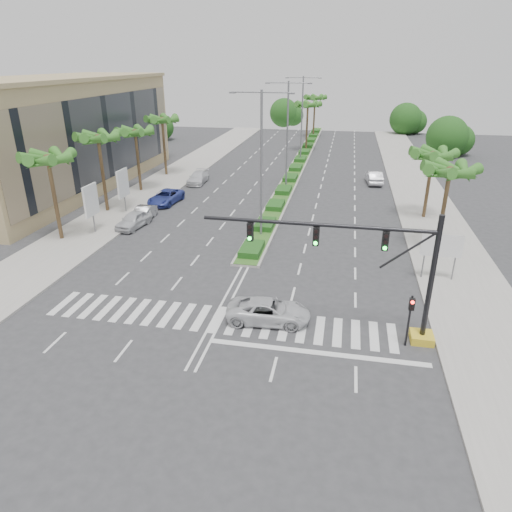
{
  "coord_description": "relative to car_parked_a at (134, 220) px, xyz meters",
  "views": [
    {
      "loc": [
        6.73,
        -22.31,
        14.08
      ],
      "look_at": [
        1.75,
        2.91,
        3.0
      ],
      "focal_mm": 32.0,
      "sensor_mm": 36.0,
      "label": 1
    }
  ],
  "objects": [
    {
      "name": "ground",
      "position": [
        11.8,
        -14.07,
        -0.72
      ],
      "size": [
        160.0,
        160.0,
        0.0
      ],
      "primitive_type": "plane",
      "color": "#333335",
      "rests_on": "ground"
    },
    {
      "name": "footpath_right",
      "position": [
        27.0,
        5.93,
        -0.65
      ],
      "size": [
        6.0,
        120.0,
        0.15
      ],
      "primitive_type": "cube",
      "color": "gray",
      "rests_on": "ground"
    },
    {
      "name": "footpath_left",
      "position": [
        -3.4,
        5.93,
        -0.65
      ],
      "size": [
        6.0,
        120.0,
        0.15
      ],
      "primitive_type": "cube",
      "color": "gray",
      "rests_on": "ground"
    },
    {
      "name": "median",
      "position": [
        11.8,
        30.93,
        -0.62
      ],
      "size": [
        2.2,
        75.0,
        0.2
      ],
      "primitive_type": "cube",
      "color": "gray",
      "rests_on": "ground"
    },
    {
      "name": "median_grass",
      "position": [
        11.8,
        30.93,
        -0.5
      ],
      "size": [
        1.8,
        75.0,
        0.04
      ],
      "primitive_type": "cube",
      "color": "#33531C",
      "rests_on": "median"
    },
    {
      "name": "building",
      "position": [
        -14.2,
        11.93,
        5.28
      ],
      "size": [
        12.0,
        36.0,
        12.0
      ],
      "primitive_type": "cube",
      "color": "tan",
      "rests_on": "ground"
    },
    {
      "name": "signal_gantry",
      "position": [
        21.07,
        -14.07,
        2.73
      ],
      "size": [
        12.6,
        1.2,
        7.2
      ],
      "color": "gold",
      "rests_on": "ground"
    },
    {
      "name": "pedestrian_signal",
      "position": [
        22.4,
        -14.75,
        1.32
      ],
      "size": [
        0.28,
        0.36,
        3.0
      ],
      "color": "black",
      "rests_on": "ground"
    },
    {
      "name": "direction_sign",
      "position": [
        25.3,
        -6.08,
        1.73
      ],
      "size": [
        2.7,
        0.11,
        3.4
      ],
      "color": "slate",
      "rests_on": "ground"
    },
    {
      "name": "billboard_near",
      "position": [
        -2.7,
        -2.07,
        2.24
      ],
      "size": [
        0.18,
        2.1,
        4.35
      ],
      "color": "slate",
      "rests_on": "ground"
    },
    {
      "name": "billboard_far",
      "position": [
        -2.7,
        3.93,
        2.24
      ],
      "size": [
        0.18,
        2.1,
        4.35
      ],
      "color": "slate",
      "rests_on": "ground"
    },
    {
      "name": "palm_left_near",
      "position": [
        -4.7,
        -4.07,
        5.97
      ],
      "size": [
        4.57,
        4.68,
        7.55
      ],
      "color": "brown",
      "rests_on": "ground"
    },
    {
      "name": "palm_left_mid",
      "position": [
        -4.7,
        3.93,
        6.35
      ],
      "size": [
        4.57,
        4.68,
        7.95
      ],
      "color": "brown",
      "rests_on": "ground"
    },
    {
      "name": "palm_left_far",
      "position": [
        -4.7,
        11.93,
        5.77
      ],
      "size": [
        4.57,
        4.68,
        7.35
      ],
      "color": "brown",
      "rests_on": "ground"
    },
    {
      "name": "palm_left_end",
      "position": [
        -4.7,
        19.93,
        6.16
      ],
      "size": [
        4.57,
        4.68,
        7.75
      ],
      "color": "brown",
      "rests_on": "ground"
    },
    {
      "name": "palm_right_near",
      "position": [
        26.3,
        -0.07,
        5.48
      ],
      "size": [
        4.57,
        4.68,
        7.05
      ],
      "color": "brown",
      "rests_on": "ground"
    },
    {
      "name": "palm_right_far",
      "position": [
        26.3,
        7.93,
        5.19
      ],
      "size": [
        4.57,
        4.68,
        6.75
      ],
      "color": "brown",
      "rests_on": "ground"
    },
    {
      "name": "palm_median_a",
      "position": [
        11.8,
        40.93,
        6.45
      ],
      "size": [
        4.57,
        4.68,
        8.05
      ],
      "color": "brown",
      "rests_on": "ground"
    },
    {
      "name": "palm_median_b",
      "position": [
        11.8,
        55.93,
        6.45
      ],
      "size": [
        4.57,
        4.68,
        8.05
      ],
      "color": "brown",
      "rests_on": "ground"
    },
    {
      "name": "streetlight_near",
      "position": [
        11.8,
        -0.07,
        6.08
      ],
      "size": [
        5.1,
        0.25,
        12.0
      ],
      "color": "slate",
      "rests_on": "ground"
    },
    {
      "name": "streetlight_mid",
      "position": [
        11.8,
        15.93,
        6.08
      ],
      "size": [
        5.1,
        0.25,
        12.0
      ],
      "color": "slate",
      "rests_on": "ground"
    },
    {
      "name": "streetlight_far",
      "position": [
        11.8,
        31.93,
        6.08
      ],
      "size": [
        5.1,
        0.25,
        12.0
      ],
      "color": "slate",
      "rests_on": "ground"
    },
    {
      "name": "car_parked_a",
      "position": [
        0.0,
        0.0,
        0.0
      ],
      "size": [
        2.25,
        4.43,
        1.45
      ],
      "primitive_type": "imported",
      "rotation": [
        0.0,
        0.0,
        -0.13
      ],
      "color": "silver",
      "rests_on": "ground"
    },
    {
      "name": "car_parked_b",
      "position": [
        0.0,
        2.04,
        -0.07
      ],
      "size": [
        1.44,
        4.01,
        1.31
      ],
      "primitive_type": "imported",
      "rotation": [
        0.0,
        0.0,
        0.01
      ],
      "color": "#9D9EA2",
      "rests_on": "ground"
    },
    {
      "name": "car_parked_c",
      "position": [
        0.07,
        7.69,
        -0.01
      ],
      "size": [
        2.84,
        5.31,
        1.42
      ],
      "primitive_type": "imported",
      "rotation": [
        0.0,
        0.0,
        -0.1
      ],
      "color": "#323F99",
      "rests_on": "ground"
    },
    {
      "name": "car_parked_d",
      "position": [
        0.74,
        16.71,
        -0.03
      ],
      "size": [
        2.13,
        4.86,
        1.39
      ],
      "primitive_type": "imported",
      "rotation": [
        0.0,
        0.0,
        0.04
      ],
      "color": "silver",
      "rests_on": "ground"
    },
    {
      "name": "car_crossing",
      "position": [
        14.78,
        -13.66,
        -0.05
      ],
      "size": [
        5.0,
        2.57,
        1.35
      ],
      "primitive_type": "imported",
      "rotation": [
        0.0,
        0.0,
        1.64
      ],
      "color": "silver",
      "rests_on": "ground"
    },
    {
      "name": "car_right",
      "position": [
        22.07,
        20.77,
        0.06
      ],
      "size": [
        2.11,
        4.88,
        1.56
      ],
      "primitive_type": "imported",
      "rotation": [
        0.0,
        0.0,
        3.24
      ],
      "color": "silver",
      "rests_on": "ground"
    }
  ]
}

